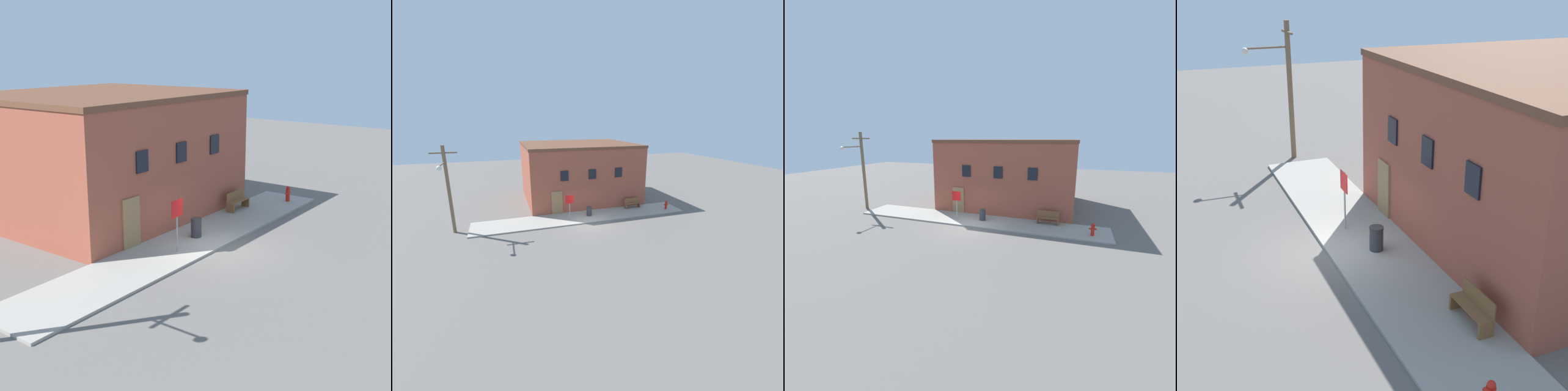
% 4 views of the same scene
% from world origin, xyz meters
% --- Properties ---
extents(ground_plane, '(80.00, 80.00, 0.00)m').
position_xyz_m(ground_plane, '(0.00, 0.00, 0.00)').
color(ground_plane, '#66605B').
extents(sidewalk, '(18.72, 2.95, 0.10)m').
position_xyz_m(sidewalk, '(0.00, 1.48, 0.05)').
color(sidewalk, '#9E998E').
rests_on(sidewalk, ground).
extents(brick_building, '(11.30, 9.79, 5.99)m').
position_xyz_m(brick_building, '(1.31, 7.79, 3.00)').
color(brick_building, '#9E4C38').
rests_on(brick_building, ground).
extents(fire_hydrant, '(0.46, 0.22, 0.83)m').
position_xyz_m(fire_hydrant, '(8.12, 0.99, 0.52)').
color(fire_hydrant, red).
rests_on(fire_hydrant, sidewalk).
extents(stop_sign, '(0.70, 0.06, 2.16)m').
position_xyz_m(stop_sign, '(-1.34, 1.11, 1.62)').
color(stop_sign, gray).
rests_on(stop_sign, sidewalk).
extents(bench, '(1.52, 0.44, 0.92)m').
position_xyz_m(bench, '(5.22, 2.38, 0.55)').
color(bench, brown).
rests_on(bench, sidewalk).
extents(trash_bin, '(0.48, 0.48, 0.83)m').
position_xyz_m(trash_bin, '(0.54, 1.55, 0.52)').
color(trash_bin, '#333338').
rests_on(trash_bin, sidewalk).
extents(utility_pole, '(1.80, 2.29, 6.61)m').
position_xyz_m(utility_pole, '(-10.35, 1.35, 3.62)').
color(utility_pole, brown).
rests_on(utility_pole, ground).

